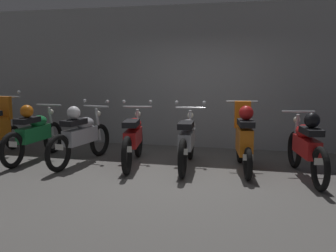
# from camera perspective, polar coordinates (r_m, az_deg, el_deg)

# --- Properties ---
(ground_plane) EXTENTS (80.00, 80.00, 0.00)m
(ground_plane) POSITION_cam_1_polar(r_m,az_deg,el_deg) (6.30, 1.95, -7.46)
(ground_plane) COLOR #565451
(back_wall) EXTENTS (16.00, 0.30, 3.12)m
(back_wall) POSITION_cam_1_polar(r_m,az_deg,el_deg) (8.51, 5.45, 7.36)
(back_wall) COLOR gray
(back_wall) RESTS_ON ground
(motorbike_slot_1) EXTENTS (0.56, 1.95, 1.08)m
(motorbike_slot_1) POSITION_cam_1_polar(r_m,az_deg,el_deg) (7.69, -19.50, -0.99)
(motorbike_slot_1) COLOR black
(motorbike_slot_1) RESTS_ON ground
(motorbike_slot_2) EXTENTS (0.58, 1.94, 1.15)m
(motorbike_slot_2) POSITION_cam_1_polar(r_m,az_deg,el_deg) (7.18, -13.00, -1.35)
(motorbike_slot_2) COLOR black
(motorbike_slot_2) RESTS_ON ground
(motorbike_slot_3) EXTENTS (0.59, 1.94, 1.15)m
(motorbike_slot_3) POSITION_cam_1_polar(r_m,az_deg,el_deg) (6.91, -5.25, -1.84)
(motorbike_slot_3) COLOR black
(motorbike_slot_3) RESTS_ON ground
(motorbike_slot_4) EXTENTS (0.59, 1.95, 1.15)m
(motorbike_slot_4) POSITION_cam_1_polar(r_m,az_deg,el_deg) (6.70, 2.90, -2.15)
(motorbike_slot_4) COLOR black
(motorbike_slot_4) RESTS_ON ground
(motorbike_slot_5) EXTENTS (0.56, 1.67, 1.18)m
(motorbike_slot_5) POSITION_cam_1_polar(r_m,az_deg,el_deg) (6.61, 11.38, -1.82)
(motorbike_slot_5) COLOR black
(motorbike_slot_5) RESTS_ON ground
(motorbike_slot_6) EXTENTS (0.61, 1.93, 1.08)m
(motorbike_slot_6) POSITION_cam_1_polar(r_m,az_deg,el_deg) (6.43, 20.14, -2.82)
(motorbike_slot_6) COLOR black
(motorbike_slot_6) RESTS_ON ground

